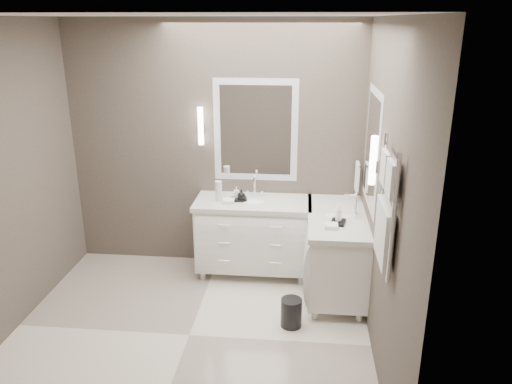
# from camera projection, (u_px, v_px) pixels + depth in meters

# --- Properties ---
(floor) EXTENTS (3.20, 3.00, 0.01)m
(floor) POSITION_uv_depth(u_px,v_px,m) (189.00, 335.00, 4.46)
(floor) COLOR white
(floor) RESTS_ON ground
(ceiling) EXTENTS (3.20, 3.00, 0.01)m
(ceiling) POSITION_uv_depth(u_px,v_px,m) (173.00, 14.00, 3.57)
(ceiling) COLOR white
(ceiling) RESTS_ON wall_back
(wall_back) EXTENTS (3.20, 0.01, 2.70)m
(wall_back) POSITION_uv_depth(u_px,v_px,m) (215.00, 147.00, 5.43)
(wall_back) COLOR #4E463E
(wall_back) RESTS_ON floor
(wall_front) EXTENTS (3.20, 0.01, 2.70)m
(wall_front) POSITION_uv_depth(u_px,v_px,m) (114.00, 287.00, 2.60)
(wall_front) COLOR #4E463E
(wall_front) RESTS_ON floor
(wall_right) EXTENTS (0.01, 3.00, 2.70)m
(wall_right) POSITION_uv_depth(u_px,v_px,m) (385.00, 199.00, 3.87)
(wall_right) COLOR #4E463E
(wall_right) RESTS_ON floor
(vanity_back) EXTENTS (1.24, 0.59, 0.97)m
(vanity_back) POSITION_uv_depth(u_px,v_px,m) (253.00, 232.00, 5.41)
(vanity_back) COLOR white
(vanity_back) RESTS_ON floor
(vanity_right) EXTENTS (0.59, 1.24, 0.97)m
(vanity_right) POSITION_uv_depth(u_px,v_px,m) (336.00, 249.00, 5.02)
(vanity_right) COLOR white
(vanity_right) RESTS_ON floor
(mirror_back) EXTENTS (0.90, 0.02, 1.10)m
(mirror_back) POSITION_uv_depth(u_px,v_px,m) (256.00, 131.00, 5.31)
(mirror_back) COLOR white
(mirror_back) RESTS_ON wall_back
(mirror_right) EXTENTS (0.02, 0.90, 1.10)m
(mirror_right) POSITION_uv_depth(u_px,v_px,m) (372.00, 149.00, 4.56)
(mirror_right) COLOR white
(mirror_right) RESTS_ON wall_right
(sconce_back) EXTENTS (0.06, 0.06, 0.40)m
(sconce_back) POSITION_uv_depth(u_px,v_px,m) (201.00, 127.00, 5.29)
(sconce_back) COLOR white
(sconce_back) RESTS_ON wall_back
(sconce_right) EXTENTS (0.06, 0.06, 0.40)m
(sconce_right) POSITION_uv_depth(u_px,v_px,m) (373.00, 161.00, 4.00)
(sconce_right) COLOR white
(sconce_right) RESTS_ON wall_right
(towel_bar_corner) EXTENTS (0.03, 0.22, 0.30)m
(towel_bar_corner) POSITION_uv_depth(u_px,v_px,m) (357.00, 176.00, 5.23)
(towel_bar_corner) COLOR white
(towel_bar_corner) RESTS_ON wall_right
(towel_ladder) EXTENTS (0.06, 0.58, 0.90)m
(towel_ladder) POSITION_uv_depth(u_px,v_px,m) (386.00, 213.00, 3.48)
(towel_ladder) COLOR white
(towel_ladder) RESTS_ON wall_right
(waste_bin) EXTENTS (0.24, 0.24, 0.27)m
(waste_bin) POSITION_uv_depth(u_px,v_px,m) (291.00, 313.00, 4.56)
(waste_bin) COLOR black
(waste_bin) RESTS_ON floor
(amenity_tray_back) EXTENTS (0.18, 0.15, 0.02)m
(amenity_tray_back) POSITION_uv_depth(u_px,v_px,m) (239.00, 199.00, 5.30)
(amenity_tray_back) COLOR black
(amenity_tray_back) RESTS_ON vanity_back
(amenity_tray_right) EXTENTS (0.16, 0.19, 0.03)m
(amenity_tray_right) POSITION_uv_depth(u_px,v_px,m) (338.00, 222.00, 4.70)
(amenity_tray_right) COLOR black
(amenity_tray_right) RESTS_ON vanity_right
(water_bottle) EXTENTS (0.09, 0.09, 0.21)m
(water_bottle) POSITION_uv_depth(u_px,v_px,m) (219.00, 191.00, 5.26)
(water_bottle) COLOR silver
(water_bottle) RESTS_ON vanity_back
(soap_bottle_a) EXTENTS (0.06, 0.06, 0.12)m
(soap_bottle_a) POSITION_uv_depth(u_px,v_px,m) (236.00, 192.00, 5.30)
(soap_bottle_a) COLOR white
(soap_bottle_a) RESTS_ON amenity_tray_back
(soap_bottle_b) EXTENTS (0.10, 0.10, 0.11)m
(soap_bottle_b) POSITION_uv_depth(u_px,v_px,m) (241.00, 194.00, 5.24)
(soap_bottle_b) COLOR black
(soap_bottle_b) RESTS_ON amenity_tray_back
(soap_bottle_c) EXTENTS (0.08, 0.08, 0.16)m
(soap_bottle_c) POSITION_uv_depth(u_px,v_px,m) (339.00, 213.00, 4.67)
(soap_bottle_c) COLOR white
(soap_bottle_c) RESTS_ON amenity_tray_right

